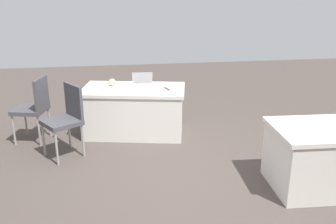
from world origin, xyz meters
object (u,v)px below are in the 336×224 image
Objects in this scene: table_mid_right at (333,157)px; scissors_red at (167,89)px; table_foreground at (134,111)px; chair_tucked_left at (34,105)px; yarn_ball at (112,82)px; laptop_silver at (143,84)px; chair_by_pillar at (66,116)px.

scissors_red is at bearing -49.08° from table_mid_right.
chair_tucked_left is (1.45, 0.08, 0.19)m from table_foreground.
yarn_ball is at bearing -127.92° from scissors_red.
laptop_silver is 1.88× the size of scissors_red.
table_foreground is at bearing -88.53° from chair_by_pillar.
chair_tucked_left is 8.76× the size of yarn_ball.
table_foreground is 15.38× the size of yarn_ball.
chair_by_pillar is 5.39× the size of scissors_red.
laptop_silver is at bearing -156.10° from table_foreground.
scissors_red is at bearing 154.82° from laptop_silver.
table_mid_right is at bearing 25.25° from scissors_red.
scissors_red is at bearing -77.73° from chair_tucked_left.
chair_by_pillar is 2.87× the size of laptop_silver.
chair_by_pillar is at bearing -23.57° from table_mid_right.
scissors_red is at bearing -103.44° from chair_by_pillar.
chair_by_pillar reaches higher than table_mid_right.
table_foreground is at bearing 147.96° from yarn_ball.
laptop_silver is at bearing 163.86° from yarn_ball.
chair_tucked_left is 2.84× the size of laptop_silver.
table_foreground is 1.17m from chair_by_pillar.
chair_by_pillar is 1.09m from yarn_ball.
chair_tucked_left is 5.34× the size of scissors_red.
table_mid_right is 3.33m from chair_by_pillar.
chair_tucked_left is 1.19m from yarn_ball.
table_mid_right is at bearing -147.09° from chair_by_pillar.
chair_tucked_left is at bearing 3.18° from table_foreground.
table_mid_right is 2.87m from laptop_silver.
laptop_silver reaches higher than table_foreground.
laptop_silver is 0.48m from yarn_ball.
table_foreground and table_mid_right have the same top height.
chair_tucked_left reaches higher than laptop_silver.
table_foreground is 0.43m from laptop_silver.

